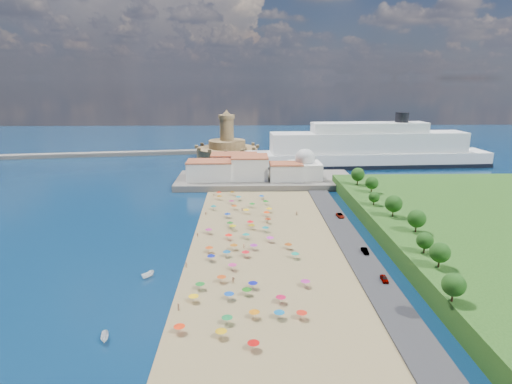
{
  "coord_description": "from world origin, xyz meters",
  "views": [
    {
      "loc": [
        -0.46,
        -140.79,
        52.23
      ],
      "look_at": [
        4.0,
        25.0,
        8.0
      ],
      "focal_mm": 30.0,
      "sensor_mm": 36.0,
      "label": 1
    }
  ],
  "objects": [
    {
      "name": "beachgoers",
      "position": [
        -3.26,
        -0.29,
        1.13
      ],
      "size": [
        38.26,
        98.48,
        1.89
      ],
      "color": "tan",
      "rests_on": "beach"
    },
    {
      "name": "domed_building",
      "position": [
        30.0,
        71.0,
        8.97
      ],
      "size": [
        16.0,
        16.0,
        15.0
      ],
      "color": "silver",
      "rests_on": "terrace"
    },
    {
      "name": "breakwater",
      "position": [
        -110.0,
        153.0,
        1.3
      ],
      "size": [
        199.03,
        34.77,
        2.6
      ],
      "primitive_type": "cube",
      "rotation": [
        0.0,
        0.0,
        0.14
      ],
      "color": "#59544C",
      "rests_on": "ground"
    },
    {
      "name": "hillside_trees",
      "position": [
        49.7,
        -4.08,
        10.21
      ],
      "size": [
        14.18,
        109.4,
        7.65
      ],
      "color": "#382314",
      "rests_on": "hillside"
    },
    {
      "name": "waterfront_buildings",
      "position": [
        -3.05,
        73.64,
        7.88
      ],
      "size": [
        57.0,
        29.0,
        11.0
      ],
      "color": "silver",
      "rests_on": "terrace"
    },
    {
      "name": "beach_parasols",
      "position": [
        -1.19,
        -10.78,
        2.15
      ],
      "size": [
        31.84,
        117.93,
        2.2
      ],
      "color": "gray",
      "rests_on": "beach"
    },
    {
      "name": "parked_cars",
      "position": [
        36.0,
        -8.01,
        1.41
      ],
      "size": [
        2.68,
        58.19,
        1.44
      ],
      "color": "gray",
      "rests_on": "promenade"
    },
    {
      "name": "cruise_ship",
      "position": [
        74.61,
        114.88,
        9.63
      ],
      "size": [
        149.83,
        30.34,
        32.52
      ],
      "color": "black",
      "rests_on": "ground"
    },
    {
      "name": "fortress",
      "position": [
        -12.0,
        138.0,
        6.68
      ],
      "size": [
        40.0,
        40.0,
        32.4
      ],
      "color": "#987A4C",
      "rests_on": "ground"
    },
    {
      "name": "jetty",
      "position": [
        -12.0,
        108.0,
        1.2
      ],
      "size": [
        18.0,
        70.0,
        2.4
      ],
      "primitive_type": "cube",
      "color": "#59544C",
      "rests_on": "ground"
    },
    {
      "name": "moored_boats",
      "position": [
        -28.02,
        -47.05,
        0.79
      ],
      "size": [
        5.65,
        32.84,
        1.63
      ],
      "color": "white",
      "rests_on": "ground"
    },
    {
      "name": "terrace",
      "position": [
        10.0,
        73.0,
        1.5
      ],
      "size": [
        90.0,
        36.0,
        3.0
      ],
      "primitive_type": "cube",
      "color": "#59544C",
      "rests_on": "ground"
    },
    {
      "name": "ground",
      "position": [
        0.0,
        0.0,
        0.0
      ],
      "size": [
        700.0,
        700.0,
        0.0
      ],
      "primitive_type": "plane",
      "color": "#071938",
      "rests_on": "ground"
    }
  ]
}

